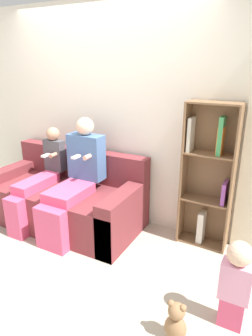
# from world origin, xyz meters

# --- Properties ---
(ground_plane) EXTENTS (14.00, 14.00, 0.00)m
(ground_plane) POSITION_xyz_m (0.00, 0.00, 0.00)
(ground_plane) COLOR #B2A893
(back_wall) EXTENTS (10.00, 0.06, 2.55)m
(back_wall) POSITION_xyz_m (0.00, 1.03, 1.27)
(back_wall) COLOR silver
(back_wall) RESTS_ON ground_plane
(couch) EXTENTS (1.86, 0.90, 0.86)m
(couch) POSITION_xyz_m (-0.31, 0.54, 0.30)
(couch) COLOR maroon
(couch) RESTS_ON ground_plane
(adult_seated) EXTENTS (0.42, 0.84, 1.31)m
(adult_seated) POSITION_xyz_m (-0.07, 0.45, 0.67)
(adult_seated) COLOR #DB4C75
(adult_seated) RESTS_ON ground_plane
(child_seated) EXTENTS (0.26, 0.86, 1.14)m
(child_seated) POSITION_xyz_m (-0.58, 0.39, 0.57)
(child_seated) COLOR #DB4C75
(child_seated) RESTS_ON ground_plane
(toddler_standing) EXTENTS (0.22, 0.18, 0.72)m
(toddler_standing) POSITION_xyz_m (1.77, -0.11, 0.39)
(toddler_standing) COLOR #DB4C75
(toddler_standing) RESTS_ON ground_plane
(bookshelf) EXTENTS (0.52, 0.25, 1.54)m
(bookshelf) POSITION_xyz_m (1.30, 0.91, 0.78)
(bookshelf) COLOR brown
(bookshelf) RESTS_ON ground_plane
(teddy_bear) EXTENTS (0.16, 0.13, 0.33)m
(teddy_bear) POSITION_xyz_m (1.44, -0.44, 0.15)
(teddy_bear) COLOR #936B47
(teddy_bear) RESTS_ON ground_plane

